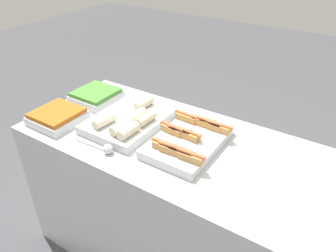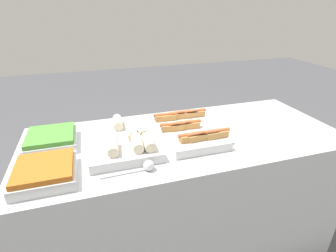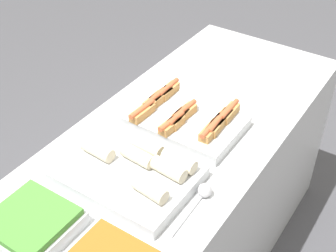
{
  "view_description": "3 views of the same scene",
  "coord_description": "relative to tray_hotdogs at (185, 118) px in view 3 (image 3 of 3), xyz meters",
  "views": [
    {
      "loc": [
        0.7,
        -1.24,
        1.92
      ],
      "look_at": [
        -0.11,
        0.0,
        1.0
      ],
      "focal_mm": 35.0,
      "sensor_mm": 36.0,
      "label": 1
    },
    {
      "loc": [
        -0.51,
        -1.29,
        1.64
      ],
      "look_at": [
        -0.11,
        0.0,
        1.0
      ],
      "focal_mm": 28.0,
      "sensor_mm": 36.0,
      "label": 2
    },
    {
      "loc": [
        -1.34,
        -0.82,
        2.16
      ],
      "look_at": [
        -0.11,
        0.0,
        1.0
      ],
      "focal_mm": 50.0,
      "sensor_mm": 36.0,
      "label": 3
    }
  ],
  "objects": [
    {
      "name": "counter",
      "position": [
        -0.02,
        0.0,
        -0.5
      ],
      "size": [
        1.86,
        0.79,
        0.92
      ],
      "color": "silver",
      "rests_on": "ground_plane"
    },
    {
      "name": "tray_hotdogs",
      "position": [
        0.0,
        0.0,
        0.0
      ],
      "size": [
        0.35,
        0.48,
        0.1
      ],
      "color": "silver",
      "rests_on": "counter"
    },
    {
      "name": "tray_wraps",
      "position": [
        -0.38,
        -0.01,
        -0.0
      ],
      "size": [
        0.36,
        0.49,
        0.1
      ],
      "color": "silver",
      "rests_on": "counter"
    },
    {
      "name": "tray_side_back",
      "position": [
        -0.76,
        0.12,
        -0.0
      ],
      "size": [
        0.26,
        0.27,
        0.07
      ],
      "color": "silver",
      "rests_on": "counter"
    },
    {
      "name": "serving_spoon_near",
      "position": [
        -0.32,
        -0.28,
        -0.02
      ],
      "size": [
        0.25,
        0.05,
        0.05
      ],
      "color": "silver",
      "rests_on": "counter"
    }
  ]
}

